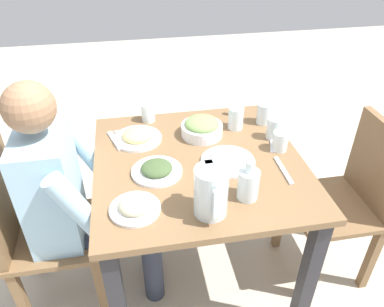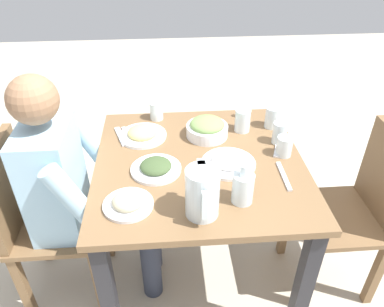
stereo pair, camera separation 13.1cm
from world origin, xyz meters
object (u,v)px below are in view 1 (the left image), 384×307
object	(u,v)px
salt_shaker	(232,110)
plate_yoghurt	(228,159)
chair_far	(350,195)
water_glass_center	(236,118)
dining_table	(199,183)
water_glass_near_left	(280,141)
diner_near	(76,196)
plate_beans	(135,207)
plate_fries	(137,136)
water_glass_far_left	(148,113)
chair_near	(34,227)
salad_bowl	(202,127)
water_pitcher	(211,192)
oil_carafe	(248,185)
water_glass_near_right	(264,114)
water_glass_by_pitcher	(274,128)
plate_dolmas	(157,170)

from	to	relation	value
salt_shaker	plate_yoghurt	bearing A→B (deg)	-17.41
chair_far	water_glass_center	xyz separation A→B (m)	(-0.31, -0.51, 0.31)
dining_table	water_glass_near_left	xyz separation A→B (m)	(-0.02, 0.37, 0.17)
diner_near	plate_beans	world-z (taller)	diner_near
plate_fries	water_glass_far_left	world-z (taller)	water_glass_far_left
plate_fries	water_glass_far_left	bearing A→B (deg)	159.00
chair_near	salad_bowl	xyz separation A→B (m)	(-0.22, 0.79, 0.29)
chair_far	plate_yoghurt	world-z (taller)	chair_far
water_glass_far_left	water_pitcher	bearing A→B (deg)	12.95
water_glass_far_left	oil_carafe	bearing A→B (deg)	25.99
plate_fries	salt_shaker	distance (m)	0.52
water_glass_near_right	salt_shaker	xyz separation A→B (m)	(-0.11, -0.13, -0.02)
water_glass_by_pitcher	water_glass_near_right	xyz separation A→B (m)	(-0.14, 0.00, 0.00)
plate_beans	oil_carafe	bearing A→B (deg)	89.78
plate_yoghurt	dining_table	bearing A→B (deg)	-107.65
diner_near	chair_far	bearing A→B (deg)	87.54
salad_bowl	water_glass_center	size ratio (longest dim) A/B	1.79
dining_table	chair_far	bearing A→B (deg)	84.47
water_glass_near_right	plate_yoghurt	bearing A→B (deg)	-41.19
diner_near	salad_bowl	size ratio (longest dim) A/B	5.89
chair_far	plate_dolmas	distance (m)	0.96
plate_dolmas	water_glass_near_left	world-z (taller)	water_glass_near_left
salad_bowl	chair_far	bearing A→B (deg)	68.17
water_glass_near_left	salt_shaker	distance (m)	0.37
water_pitcher	water_glass_near_right	world-z (taller)	water_pitcher
chair_near	salad_bowl	size ratio (longest dim) A/B	4.38
plate_dolmas	water_glass_far_left	xyz separation A→B (m)	(-0.44, 0.00, 0.03)
chair_far	plate_beans	size ratio (longest dim) A/B	4.62
chair_near	water_glass_by_pitcher	size ratio (longest dim) A/B	8.39
salad_bowl	water_glass_far_left	bearing A→B (deg)	-127.72
plate_fries	water_glass_center	world-z (taller)	water_glass_center
chair_near	salad_bowl	bearing A→B (deg)	105.49
dining_table	water_glass_far_left	xyz separation A→B (m)	(-0.38, -0.18, 0.17)
plate_yoghurt	water_glass_by_pitcher	world-z (taller)	water_glass_by_pitcher
chair_near	water_glass_near_left	bearing A→B (deg)	91.86
chair_far	plate_fries	distance (m)	1.06
water_pitcher	water_glass_near_left	size ratio (longest dim) A/B	2.15
water_pitcher	plate_beans	size ratio (longest dim) A/B	1.02
water_glass_near_left	water_glass_far_left	bearing A→B (deg)	-123.44
oil_carafe	salt_shaker	xyz separation A→B (m)	(-0.63, 0.11, -0.03)
diner_near	chair_near	bearing A→B (deg)	-90.00
chair_far	diner_near	xyz separation A→B (m)	(-0.05, -1.26, 0.15)
plate_dolmas	plate_beans	size ratio (longest dim) A/B	1.13
plate_fries	plate_beans	world-z (taller)	plate_fries
water_glass_by_pitcher	water_pitcher	bearing A→B (deg)	-42.33
salt_shaker	water_glass_far_left	bearing A→B (deg)	-91.93
chair_near	plate_beans	distance (m)	0.58
plate_dolmas	water_glass_by_pitcher	distance (m)	0.59
water_glass_near_left	diner_near	bearing A→B (deg)	-87.71
water_pitcher	water_glass_near_right	bearing A→B (deg)	145.31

